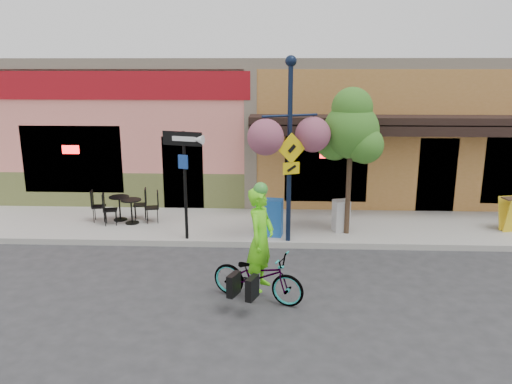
{
  "coord_description": "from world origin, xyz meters",
  "views": [
    {
      "loc": [
        -0.23,
        -10.89,
        4.29
      ],
      "look_at": [
        -0.72,
        0.5,
        1.4
      ],
      "focal_mm": 35.0,
      "sensor_mm": 36.0,
      "label": 1
    }
  ],
  "objects_px": {
    "lamp_post": "(289,152)",
    "one_way_sign": "(185,186)",
    "building": "(284,123)",
    "cyclist_rider": "(260,252)",
    "newspaper_box_blue": "(274,218)",
    "street_tree": "(350,162)",
    "newspaper_box_grey": "(341,216)",
    "bicycle": "(258,276)"
  },
  "relations": [
    {
      "from": "building",
      "to": "one_way_sign",
      "type": "bearing_deg",
      "value": -109.67
    },
    {
      "from": "one_way_sign",
      "to": "building",
      "type": "bearing_deg",
      "value": 87.0
    },
    {
      "from": "newspaper_box_blue",
      "to": "building",
      "type": "bearing_deg",
      "value": 96.47
    },
    {
      "from": "cyclist_rider",
      "to": "newspaper_box_blue",
      "type": "height_order",
      "value": "cyclist_rider"
    },
    {
      "from": "newspaper_box_grey",
      "to": "street_tree",
      "type": "bearing_deg",
      "value": -67.29
    },
    {
      "from": "building",
      "to": "newspaper_box_blue",
      "type": "relative_size",
      "value": 19.57
    },
    {
      "from": "newspaper_box_grey",
      "to": "lamp_post",
      "type": "bearing_deg",
      "value": -164.93
    },
    {
      "from": "newspaper_box_grey",
      "to": "cyclist_rider",
      "type": "bearing_deg",
      "value": -132.76
    },
    {
      "from": "bicycle",
      "to": "one_way_sign",
      "type": "relative_size",
      "value": 0.69
    },
    {
      "from": "building",
      "to": "street_tree",
      "type": "relative_size",
      "value": 4.91
    },
    {
      "from": "building",
      "to": "cyclist_rider",
      "type": "distance_m",
      "value": 9.86
    },
    {
      "from": "bicycle",
      "to": "lamp_post",
      "type": "bearing_deg",
      "value": 9.32
    },
    {
      "from": "newspaper_box_blue",
      "to": "newspaper_box_grey",
      "type": "distance_m",
      "value": 1.77
    },
    {
      "from": "building",
      "to": "cyclist_rider",
      "type": "bearing_deg",
      "value": -93.02
    },
    {
      "from": "lamp_post",
      "to": "newspaper_box_grey",
      "type": "bearing_deg",
      "value": 6.22
    },
    {
      "from": "bicycle",
      "to": "cyclist_rider",
      "type": "distance_m",
      "value": 0.48
    },
    {
      "from": "building",
      "to": "street_tree",
      "type": "xyz_separation_m",
      "value": [
        1.56,
        -6.22,
        -0.25
      ]
    },
    {
      "from": "cyclist_rider",
      "to": "one_way_sign",
      "type": "height_order",
      "value": "one_way_sign"
    },
    {
      "from": "newspaper_box_blue",
      "to": "street_tree",
      "type": "distance_m",
      "value": 2.33
    },
    {
      "from": "one_way_sign",
      "to": "street_tree",
      "type": "bearing_deg",
      "value": 24.95
    },
    {
      "from": "bicycle",
      "to": "one_way_sign",
      "type": "height_order",
      "value": "one_way_sign"
    },
    {
      "from": "street_tree",
      "to": "one_way_sign",
      "type": "bearing_deg",
      "value": -171.72
    },
    {
      "from": "cyclist_rider",
      "to": "street_tree",
      "type": "bearing_deg",
      "value": -8.99
    },
    {
      "from": "cyclist_rider",
      "to": "lamp_post",
      "type": "height_order",
      "value": "lamp_post"
    },
    {
      "from": "lamp_post",
      "to": "one_way_sign",
      "type": "distance_m",
      "value": 2.64
    },
    {
      "from": "building",
      "to": "bicycle",
      "type": "bearing_deg",
      "value": -93.31
    },
    {
      "from": "cyclist_rider",
      "to": "newspaper_box_blue",
      "type": "bearing_deg",
      "value": 17.5
    },
    {
      "from": "one_way_sign",
      "to": "cyclist_rider",
      "type": "bearing_deg",
      "value": -40.34
    },
    {
      "from": "lamp_post",
      "to": "one_way_sign",
      "type": "bearing_deg",
      "value": 155.06
    },
    {
      "from": "cyclist_rider",
      "to": "street_tree",
      "type": "height_order",
      "value": "street_tree"
    },
    {
      "from": "building",
      "to": "one_way_sign",
      "type": "xyz_separation_m",
      "value": [
        -2.43,
        -6.81,
        -0.77
      ]
    },
    {
      "from": "newspaper_box_grey",
      "to": "bicycle",
      "type": "bearing_deg",
      "value": -133.36
    },
    {
      "from": "cyclist_rider",
      "to": "lamp_post",
      "type": "bearing_deg",
      "value": 10.26
    },
    {
      "from": "street_tree",
      "to": "newspaper_box_blue",
      "type": "bearing_deg",
      "value": -172.01
    },
    {
      "from": "building",
      "to": "bicycle",
      "type": "xyz_separation_m",
      "value": [
        -0.56,
        -9.76,
        -1.77
      ]
    },
    {
      "from": "newspaper_box_blue",
      "to": "newspaper_box_grey",
      "type": "height_order",
      "value": "newspaper_box_blue"
    },
    {
      "from": "lamp_post",
      "to": "building",
      "type": "bearing_deg",
      "value": 66.57
    },
    {
      "from": "building",
      "to": "newspaper_box_grey",
      "type": "xyz_separation_m",
      "value": [
        1.43,
        -6.05,
        -1.69
      ]
    },
    {
      "from": "building",
      "to": "street_tree",
      "type": "bearing_deg",
      "value": -75.93
    },
    {
      "from": "cyclist_rider",
      "to": "one_way_sign",
      "type": "bearing_deg",
      "value": 54.42
    },
    {
      "from": "building",
      "to": "one_way_sign",
      "type": "height_order",
      "value": "building"
    },
    {
      "from": "bicycle",
      "to": "cyclist_rider",
      "type": "height_order",
      "value": "cyclist_rider"
    }
  ]
}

